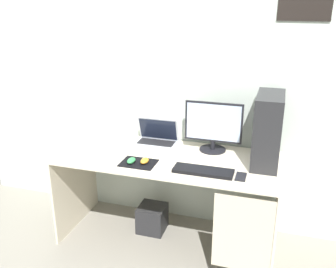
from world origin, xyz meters
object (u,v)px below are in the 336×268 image
Objects in this scene: monitor at (213,127)px; laptop at (156,138)px; subwoofer at (152,218)px; mouse_right at (131,161)px; pc_tower at (268,130)px; projector at (89,135)px; keyboard at (203,171)px; cell_phone at (241,177)px; mouse_left at (145,161)px; speaker at (96,127)px.

monitor reaches higher than laptop.
subwoofer is at bearing -164.64° from monitor.
mouse_right is (-0.05, -0.43, -0.02)m from laptop.
projector is at bearing 179.75° from pc_tower.
projector reaches higher than keyboard.
keyboard is at bearing -15.97° from projector.
projector is (-1.04, -0.11, -0.14)m from monitor.
keyboard is (-0.40, -0.29, -0.25)m from pc_tower.
monitor is 0.45m from keyboard.
cell_phone is 0.57× the size of subwoofer.
mouse_left is 0.71m from subwoofer.
laptop is at bearing 83.74° from mouse_right.
mouse_right is at bearing -179.47° from keyboard.
speaker is 0.71m from mouse_right.
keyboard is (1.07, -0.46, -0.06)m from speaker.
pc_tower is 5.40× the size of mouse_right.
pc_tower reaches higher than mouse_left.
pc_tower is at bearing -15.96° from monitor.
pc_tower reaches higher than keyboard.
laptop is 2.40× the size of speaker.
monitor is 0.69m from mouse_right.
cell_phone is (1.31, -0.30, -0.05)m from projector.
monitor is at bearing 164.04° from pc_tower.
speaker is at bearing 160.94° from cell_phone.
mouse_left is (0.63, -0.44, -0.05)m from speaker.
laptop is at bearing 150.35° from cell_phone.
keyboard is at bearing -41.15° from laptop.
projector is at bearing 149.20° from mouse_right.
pc_tower is 5.40× the size of mouse_left.
keyboard is 3.23× the size of cell_phone.
cell_phone reaches higher than subwoofer.
monitor is at bearing 123.64° from cell_phone.
monitor is 0.61m from mouse_left.
laptop is 3.57× the size of mouse_left.
keyboard is at bearing -88.16° from monitor.
mouse_left is at bearing 177.41° from keyboard.
keyboard is at bearing 0.53° from mouse_right.
laptop reaches higher than subwoofer.
subwoofer is at bearing -1.83° from projector.
pc_tower is at bearing -6.46° from speaker.
monitor is 0.97m from subwoofer.
mouse_right reaches higher than cell_phone.
monitor is 1.98× the size of subwoofer.
mouse_left is at bearing -161.98° from pc_tower.
laptop is 0.41m from mouse_left.
speaker is at bearing 138.83° from mouse_right.
keyboard is 0.86m from subwoofer.
keyboard is (0.01, -0.41, -0.19)m from monitor.
mouse_right is (-0.94, -0.30, -0.24)m from pc_tower.
speaker is 0.63× the size of subwoofer.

